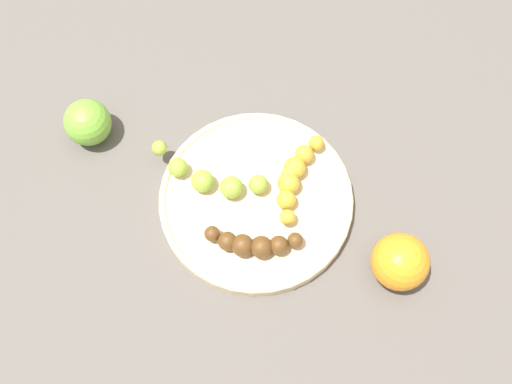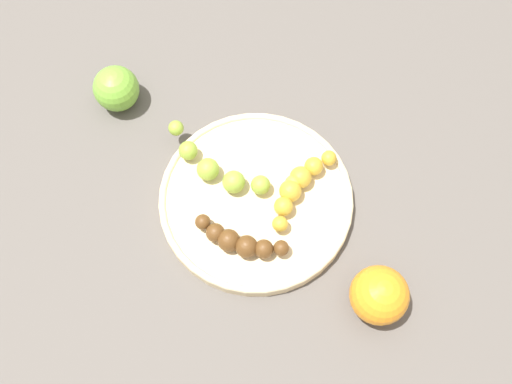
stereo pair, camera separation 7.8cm
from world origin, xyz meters
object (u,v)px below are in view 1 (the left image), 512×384
object	(u,v)px
fruit_bowl	(256,199)
banana_spotted	(295,176)
banana_green	(219,177)
banana_overripe	(253,244)
apple_green	(88,122)
orange_fruit	(400,262)

from	to	relation	value
fruit_bowl	banana_spotted	world-z (taller)	banana_spotted
banana_spotted	banana_green	bearing A→B (deg)	21.99
banana_overripe	apple_green	distance (m)	0.30
banana_green	apple_green	size ratio (longest dim) A/B	3.07
banana_green	orange_fruit	bearing A→B (deg)	75.96
banana_spotted	apple_green	distance (m)	0.31
banana_overripe	apple_green	size ratio (longest dim) A/B	1.92
banana_green	fruit_bowl	bearing A→B (deg)	78.63
fruit_bowl	banana_overripe	distance (m)	0.08
fruit_bowl	banana_green	world-z (taller)	banana_green
fruit_bowl	apple_green	world-z (taller)	apple_green
fruit_bowl	banana_green	size ratio (longest dim) A/B	1.30
banana_green	banana_spotted	distance (m)	0.10
banana_overripe	banana_spotted	world-z (taller)	same
fruit_bowl	banana_spotted	xyz separation A→B (m)	(-0.04, 0.05, 0.02)
banana_green	banana_overripe	size ratio (longest dim) A/B	1.60
fruit_bowl	banana_overripe	size ratio (longest dim) A/B	2.08
banana_overripe	apple_green	world-z (taller)	apple_green
banana_green	banana_overripe	distance (m)	0.11
banana_spotted	apple_green	size ratio (longest dim) A/B	2.07
banana_green	banana_overripe	bearing A→B (deg)	39.23
banana_spotted	apple_green	world-z (taller)	apple_green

